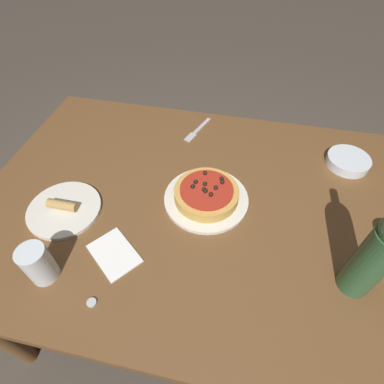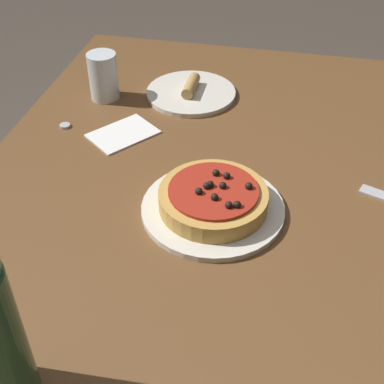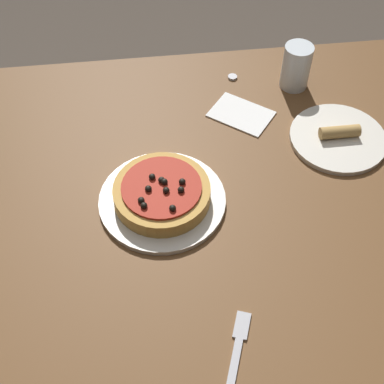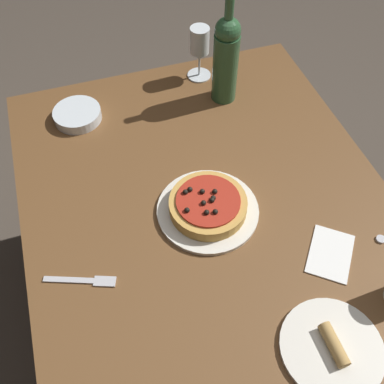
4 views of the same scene
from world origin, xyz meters
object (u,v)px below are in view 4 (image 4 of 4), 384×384
(dining_table, at_px, (217,241))
(side_plate, at_px, (332,348))
(side_bowl, at_px, (77,115))
(bottle_cap, at_px, (381,239))
(pizza, at_px, (208,205))
(wine_glass, at_px, (200,44))
(dinner_plate, at_px, (208,210))
(wine_bottle, at_px, (226,58))
(fork, at_px, (85,281))

(dining_table, height_order, side_plate, side_plate)
(side_bowl, relative_size, bottle_cap, 6.14)
(dining_table, xyz_separation_m, side_plate, (0.37, 0.12, 0.09))
(pizza, xyz_separation_m, wine_glass, (-0.55, 0.16, 0.09))
(pizza, relative_size, side_plate, 0.91)
(dinner_plate, bearing_deg, dining_table, 14.34)
(dining_table, distance_m, bottle_cap, 0.42)
(dinner_plate, height_order, wine_bottle, wine_bottle)
(dinner_plate, relative_size, wine_bottle, 0.78)
(dinner_plate, bearing_deg, side_plate, 17.68)
(dining_table, height_order, side_bowl, side_bowl)
(dinner_plate, height_order, bottle_cap, dinner_plate)
(side_plate, relative_size, bottle_cap, 9.37)
(pizza, relative_size, wine_bottle, 0.59)
(pizza, bearing_deg, side_plate, 17.70)
(dinner_plate, xyz_separation_m, bottle_cap, (0.22, 0.39, -0.00))
(wine_bottle, bearing_deg, pizza, -25.43)
(dining_table, distance_m, wine_bottle, 0.55)
(dinner_plate, bearing_deg, bottle_cap, 60.80)
(side_plate, xyz_separation_m, bottle_cap, (-0.21, 0.25, -0.01))
(side_plate, bearing_deg, pizza, -162.30)
(bottle_cap, bearing_deg, side_bowl, -135.91)
(wine_bottle, bearing_deg, side_bowl, -95.15)
(wine_glass, bearing_deg, pizza, -16.18)
(wine_bottle, height_order, side_plate, wine_bottle)
(dining_table, relative_size, side_bowl, 9.26)
(side_bowl, bearing_deg, side_plate, 24.54)
(dinner_plate, relative_size, pizza, 1.32)
(dining_table, relative_size, side_plate, 6.07)
(fork, bearing_deg, bottle_cap, 11.37)
(side_plate, height_order, bottle_cap, side_plate)
(dining_table, bearing_deg, wine_bottle, 158.32)
(wine_bottle, relative_size, side_bowl, 2.35)
(wine_bottle, relative_size, fork, 2.05)
(side_bowl, bearing_deg, dining_table, 28.86)
(wine_glass, relative_size, side_bowl, 1.23)
(wine_bottle, relative_size, side_plate, 1.54)
(side_plate, bearing_deg, wine_glass, 178.63)
(dinner_plate, distance_m, wine_bottle, 0.49)
(bottle_cap, bearing_deg, wine_bottle, -163.45)
(dining_table, bearing_deg, side_plate, 18.11)
(fork, relative_size, side_plate, 0.75)
(fork, bearing_deg, wine_bottle, 64.15)
(dining_table, bearing_deg, fork, -81.86)
(dining_table, height_order, pizza, pizza)
(wine_glass, distance_m, wine_bottle, 0.14)
(dinner_plate, xyz_separation_m, wine_glass, (-0.55, 0.16, 0.12))
(bottle_cap, bearing_deg, fork, -99.02)
(wine_glass, bearing_deg, wine_bottle, 17.87)
(dinner_plate, height_order, side_plate, side_plate)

